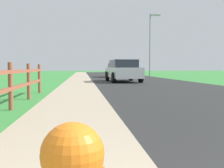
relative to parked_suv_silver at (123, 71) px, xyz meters
name	(u,v)px	position (x,y,z in m)	size (l,w,h in m)	color
ground_plane	(91,79)	(-2.13, 5.51, -0.79)	(120.00, 120.00, 0.00)	#3C903E
road_asphalt	(126,78)	(1.37, 7.51, -0.79)	(7.00, 66.00, 0.01)	#2C2C2C
curb_concrete	(58,78)	(-5.13, 7.51, -0.79)	(6.00, 66.00, 0.01)	#BDAA8D
grass_verge	(42,78)	(-6.63, 7.51, -0.79)	(5.00, 66.00, 0.00)	#3C903E
parked_suv_silver	(123,71)	(0.00, 0.00, 0.00)	(2.22, 5.02, 1.54)	#B7BABF
parked_car_white	(117,70)	(0.71, 9.37, -0.03)	(2.16, 5.06, 1.46)	white
street_lamp	(151,40)	(4.47, 10.08, 3.19)	(1.17, 0.20, 6.74)	gray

